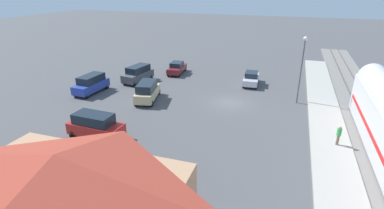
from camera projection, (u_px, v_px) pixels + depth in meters
ground_plane at (230, 103)px, 34.08m from camera, size 200.00×200.00×0.00m
railway_track at (368, 119)px, 29.91m from camera, size 4.80×70.00×0.30m
platform at (325, 113)px, 31.07m from camera, size 3.20×46.00×0.30m
station_building at (62, 198)px, 14.92m from camera, size 12.43×8.64×5.26m
pedestrian_on_platform at (339, 134)px, 24.33m from camera, size 0.36×0.36×1.71m
suv_blue at (91, 84)px, 36.89m from camera, size 2.23×5.00×2.22m
sedan_silver at (251, 78)px, 39.89m from camera, size 2.12×4.61×1.74m
suv_red at (95, 125)px, 26.11m from camera, size 4.98×2.56×2.22m
suv_charcoal at (138, 74)px, 41.00m from camera, size 2.74×5.16×2.22m
suv_tan at (147, 91)px, 34.38m from camera, size 2.95×5.20×2.22m
sedan_maroon at (177, 68)px, 44.80m from camera, size 2.15×4.62×1.74m
light_pole_near_platform at (302, 62)px, 32.31m from camera, size 0.44×0.44×7.50m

